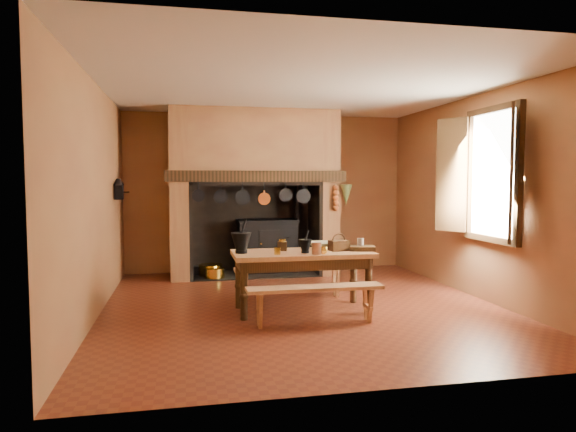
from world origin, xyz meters
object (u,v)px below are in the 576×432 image
at_px(iron_range, 268,245).
at_px(coffee_grinder, 282,245).
at_px(work_table, 302,261).
at_px(bench_front, 315,296).
at_px(mixing_bowl, 322,245).
at_px(wicker_basket, 339,245).

bearing_deg(iron_range, coffee_grinder, -95.16).
relative_size(work_table, bench_front, 1.11).
bearing_deg(bench_front, mixing_bowl, 70.17).
distance_m(work_table, coffee_grinder, 0.32).
xyz_separation_m(bench_front, coffee_grinder, (-0.23, 0.76, 0.48)).
relative_size(bench_front, mixing_bowl, 4.45).
distance_m(iron_range, coffee_grinder, 2.60).
bearing_deg(wicker_basket, coffee_grinder, 159.20).
relative_size(iron_range, work_table, 0.93).
height_order(iron_range, mixing_bowl, iron_range).
height_order(work_table, bench_front, work_table).
relative_size(iron_range, bench_front, 1.03).
bearing_deg(bench_front, work_table, 90.00).
height_order(coffee_grinder, mixing_bowl, coffee_grinder).
height_order(bench_front, coffee_grinder, coffee_grinder).
relative_size(work_table, coffee_grinder, 9.63).
distance_m(coffee_grinder, wicker_basket, 0.71).
xyz_separation_m(iron_range, mixing_bowl, (0.30, -2.48, 0.30)).
distance_m(mixing_bowl, wicker_basket, 0.29).
relative_size(coffee_grinder, wicker_basket, 0.70).
xyz_separation_m(work_table, wicker_basket, (0.46, -0.02, 0.19)).
bearing_deg(work_table, mixing_bowl, 36.32).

